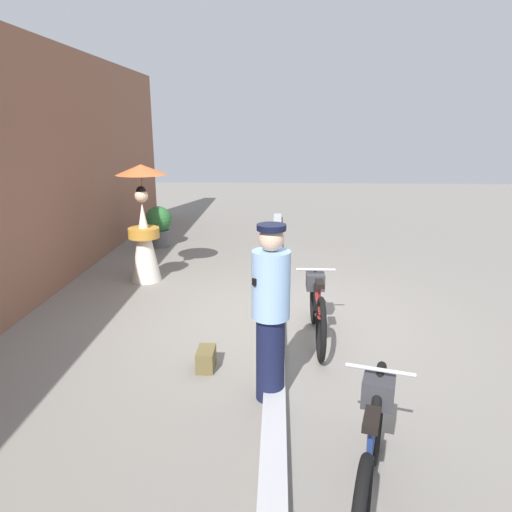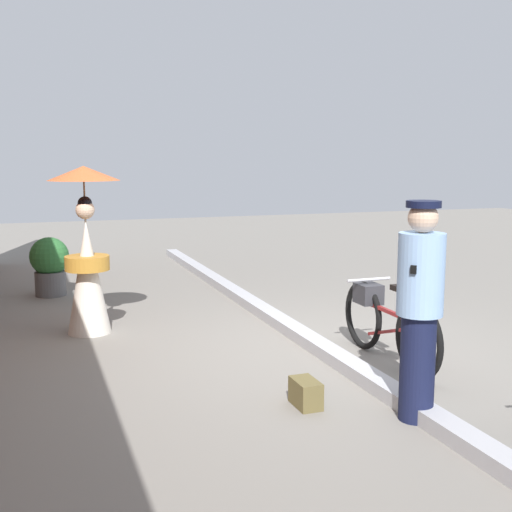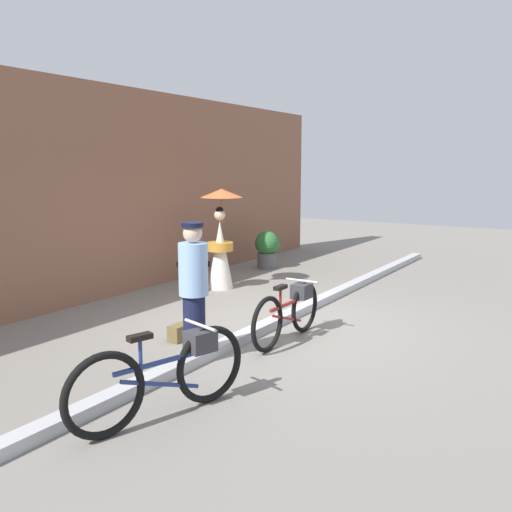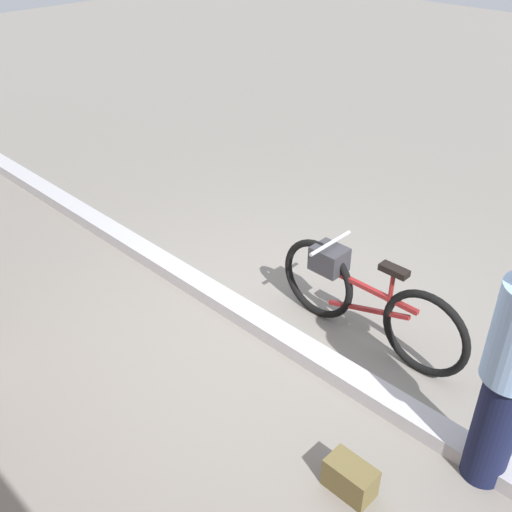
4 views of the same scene
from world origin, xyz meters
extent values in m
plane|color=gray|center=(0.00, 0.00, 0.00)|extent=(30.00, 30.00, 0.00)
cube|color=#B2B2B7|center=(0.00, 0.00, 0.06)|extent=(14.00, 0.20, 0.12)
torus|color=black|center=(-0.02, -0.48, 0.35)|extent=(0.70, 0.06, 0.70)
torus|color=black|center=(-1.02, -0.48, 0.35)|extent=(0.70, 0.06, 0.70)
cube|color=maroon|center=(-0.52, -0.48, 0.50)|extent=(0.84, 0.04, 0.04)
cube|color=maroon|center=(-0.52, -0.48, 0.31)|extent=(0.73, 0.03, 0.26)
cylinder|color=maroon|center=(-0.70, -0.48, 0.61)|extent=(0.03, 0.03, 0.29)
cube|color=black|center=(-0.70, -0.48, 0.76)|extent=(0.22, 0.09, 0.05)
cylinder|color=silver|center=(-0.12, -0.48, 0.74)|extent=(0.03, 0.48, 0.03)
cube|color=#333338|center=(-0.12, -0.48, 0.59)|extent=(0.26, 0.22, 0.20)
cylinder|color=#141938|center=(-1.78, 0.04, 0.40)|extent=(0.26, 0.26, 0.81)
cube|color=brown|center=(-1.27, 0.72, 0.11)|extent=(0.30, 0.18, 0.21)
cube|color=brown|center=(-1.27, 0.66, 0.16)|extent=(0.26, 0.06, 0.08)
camera|label=1|loc=(-5.65, -0.01, 2.45)|focal=32.97mm
camera|label=2|loc=(-5.71, 2.72, 1.95)|focal=45.03mm
camera|label=3|loc=(-6.52, -3.84, 2.27)|focal=38.08mm
camera|label=4|loc=(-2.45, 2.72, 3.11)|focal=41.41mm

